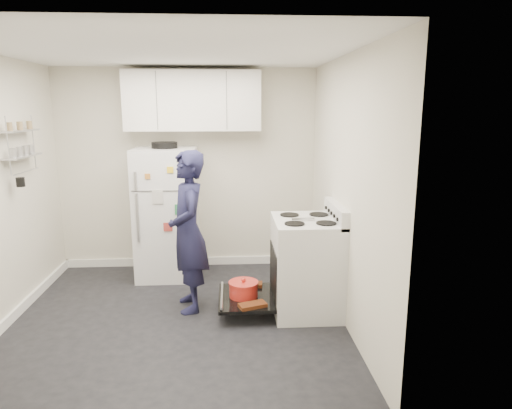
{
  "coord_description": "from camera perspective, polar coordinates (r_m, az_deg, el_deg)",
  "views": [
    {
      "loc": [
        0.51,
        -4.14,
        2.02
      ],
      "look_at": [
        0.79,
        0.41,
        1.05
      ],
      "focal_mm": 32.0,
      "sensor_mm": 36.0,
      "label": 1
    }
  ],
  "objects": [
    {
      "name": "room",
      "position": [
        4.28,
        -10.66,
        0.85
      ],
      "size": [
        3.21,
        3.21,
        2.51
      ],
      "color": "black",
      "rests_on": "ground"
    },
    {
      "name": "electric_range",
      "position": [
        4.63,
        6.13,
        -7.68
      ],
      "size": [
        0.66,
        0.76,
        1.1
      ],
      "color": "silver",
      "rests_on": "ground"
    },
    {
      "name": "open_oven_door",
      "position": [
        4.67,
        -1.37,
        -11.06
      ],
      "size": [
        0.55,
        0.71,
        0.23
      ],
      "color": "black",
      "rests_on": "ground"
    },
    {
      "name": "refrigerator",
      "position": [
        5.58,
        -11.04,
        -1.0
      ],
      "size": [
        0.72,
        0.74,
        1.63
      ],
      "color": "white",
      "rests_on": "ground"
    },
    {
      "name": "upper_cabinets",
      "position": [
        5.59,
        -7.9,
        12.72
      ],
      "size": [
        1.6,
        0.33,
        0.7
      ],
      "primitive_type": "cube",
      "color": "silver",
      "rests_on": "room"
    },
    {
      "name": "wall_shelf_rack",
      "position": [
        5.07,
        -27.29,
        6.78
      ],
      "size": [
        0.14,
        0.6,
        0.61
      ],
      "color": "#B2B2B7",
      "rests_on": "room"
    },
    {
      "name": "person",
      "position": [
        4.6,
        -8.47,
        -3.38
      ],
      "size": [
        0.5,
        0.66,
        1.62
      ],
      "primitive_type": "imported",
      "rotation": [
        0.0,
        0.0,
        -1.36
      ],
      "color": "#191938",
      "rests_on": "ground"
    }
  ]
}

